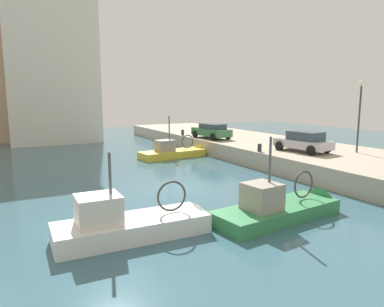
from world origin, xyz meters
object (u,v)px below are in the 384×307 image
fishing_boat_green (284,213)px  fishing_boat_yellow (177,155)px  mooring_bollard_mid (260,148)px  quay_streetlamp (360,104)px  mooring_bollard_north (183,132)px  fishing_boat_white (140,231)px  parked_car_silver (304,141)px  parked_car_green (212,131)px

fishing_boat_green → fishing_boat_yellow: (2.41, 15.52, -0.02)m
mooring_bollard_mid → quay_streetlamp: 7.22m
mooring_bollard_north → quay_streetlamp: size_ratio=0.11×
fishing_boat_yellow → mooring_bollard_mid: 7.81m
fishing_boat_yellow → fishing_boat_white: size_ratio=1.02×
parked_car_silver → fishing_boat_white: bearing=-156.4°
fishing_boat_yellow → fishing_boat_white: 16.90m
fishing_boat_white → quay_streetlamp: bearing=13.8°
parked_car_green → fishing_boat_yellow: bearing=-164.0°
mooring_bollard_north → quay_streetlamp: quay_streetlamp is taller
parked_car_silver → quay_streetlamp: quay_streetlamp is taller
mooring_bollard_mid → parked_car_silver: bearing=-28.4°
fishing_boat_green → quay_streetlamp: quay_streetlamp is taller
fishing_boat_green → parked_car_green: size_ratio=1.57×
parked_car_green → quay_streetlamp: size_ratio=0.88×
fishing_boat_green → fishing_boat_white: bearing=171.8°
fishing_boat_yellow → parked_car_green: size_ratio=1.50×
fishing_boat_white → parked_car_green: 20.23m
parked_car_green → parked_car_silver: bearing=-80.8°
parked_car_green → parked_car_silver: (1.58, -9.69, 0.01)m
parked_car_green → quay_streetlamp: (4.57, -11.63, 2.55)m
fishing_boat_green → fishing_boat_yellow: bearing=81.2°
fishing_boat_yellow → mooring_bollard_mid: (3.00, -7.09, 1.35)m
fishing_boat_green → mooring_bollard_mid: bearing=57.3°
fishing_boat_green → mooring_bollard_north: size_ratio=12.16×
parked_car_green → mooring_bollard_north: size_ratio=7.76×
fishing_boat_green → parked_car_silver: (8.06, 7.01, 1.78)m
mooring_bollard_mid → fishing_boat_white: bearing=-146.4°
fishing_boat_white → quay_streetlamp: size_ratio=1.30×
fishing_boat_white → mooring_bollard_mid: (11.40, 7.57, 1.32)m
fishing_boat_yellow → fishing_boat_white: (-8.40, -14.66, 0.03)m
parked_car_green → quay_streetlamp: 12.75m
fishing_boat_yellow → mooring_bollard_north: (3.00, 4.91, 1.35)m
parked_car_green → parked_car_silver: size_ratio=1.04×
fishing_boat_green → parked_car_silver: 10.83m
mooring_bollard_mid → quay_streetlamp: quay_streetlamp is taller
fishing_boat_white → parked_car_green: (12.48, 15.83, 1.75)m
fishing_boat_green → fishing_boat_white: fishing_boat_green is taller
fishing_boat_green → parked_car_green: bearing=68.8°
fishing_boat_green → mooring_bollard_north: bearing=75.2°
mooring_bollard_mid → parked_car_green: bearing=82.6°
fishing_boat_green → fishing_boat_yellow: fishing_boat_green is taller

